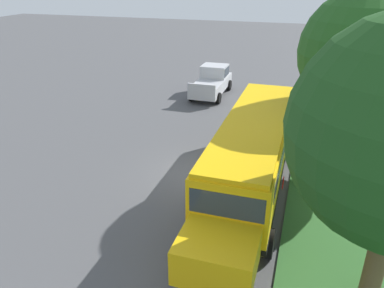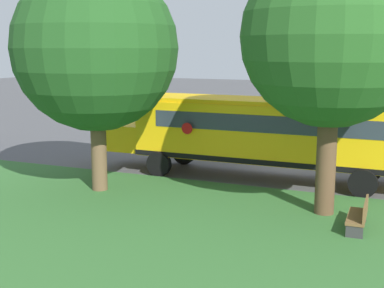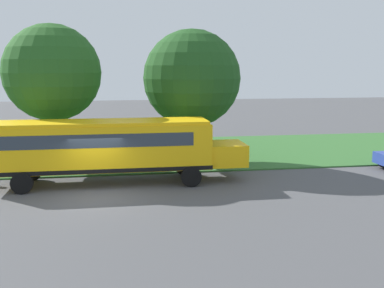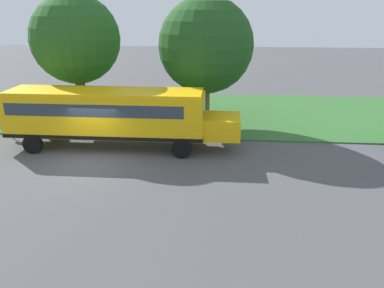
# 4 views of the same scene
# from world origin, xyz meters

# --- Properties ---
(ground_plane) EXTENTS (120.00, 120.00, 0.00)m
(ground_plane) POSITION_xyz_m (0.00, 0.00, 0.00)
(ground_plane) COLOR #4C4C4F
(school_bus) EXTENTS (2.84, 12.42, 3.16)m
(school_bus) POSITION_xyz_m (-2.42, 0.59, 1.92)
(school_bus) COLOR yellow
(school_bus) RESTS_ON ground
(pickup_truck) EXTENTS (2.28, 5.40, 2.10)m
(pickup_truck) POSITION_xyz_m (2.70, -12.39, 1.07)
(pickup_truck) COLOR #B7B7BC
(pickup_truck) RESTS_ON ground
(oak_tree_beside_bus) EXTENTS (5.37, 5.37, 8.14)m
(oak_tree_beside_bus) POSITION_xyz_m (-6.37, -2.50, 5.55)
(oak_tree_beside_bus) COLOR brown
(oak_tree_beside_bus) RESTS_ON ground
(stop_sign) EXTENTS (0.08, 0.68, 2.74)m
(stop_sign) POSITION_xyz_m (-4.60, -7.18, 1.74)
(stop_sign) COLOR gray
(stop_sign) RESTS_ON ground
(park_bench) EXTENTS (1.62, 0.55, 0.92)m
(park_bench) POSITION_xyz_m (-7.43, -3.64, 0.47)
(park_bench) COLOR brown
(park_bench) RESTS_ON ground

